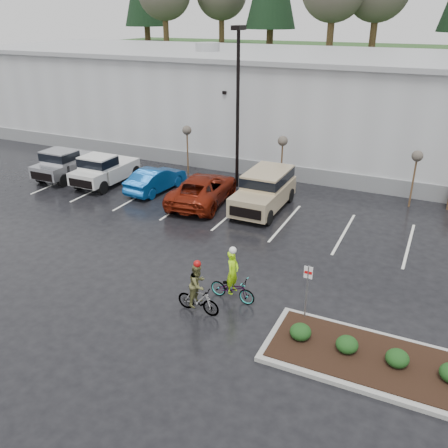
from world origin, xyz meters
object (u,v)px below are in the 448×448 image
at_px(pickup_silver, 71,162).
at_px(fire_lane_sign, 307,286).
at_px(pickup_white, 108,168).
at_px(cyclist_hivis, 233,284).
at_px(lamppost, 238,92).
at_px(suv_tan, 263,192).
at_px(sapling_west, 187,133).
at_px(sapling_mid, 283,144).
at_px(cyclist_olive, 198,293).
at_px(sapling_east, 417,159).
at_px(car_blue, 156,179).
at_px(car_red, 203,189).

bearing_deg(pickup_silver, fire_lane_sign, -26.07).
xyz_separation_m(pickup_white, cyclist_hivis, (12.54, -8.85, -0.29)).
relative_size(lamppost, suv_tan, 1.81).
relative_size(sapling_west, pickup_silver, 0.62).
xyz_separation_m(sapling_mid, fire_lane_sign, (5.30, -12.80, -1.32)).
height_order(pickup_silver, cyclist_olive, cyclist_olive).
xyz_separation_m(cyclist_hivis, cyclist_olive, (-0.78, -1.25, 0.09)).
bearing_deg(sapling_east, pickup_silver, -169.54).
bearing_deg(pickup_white, car_blue, 0.11).
bearing_deg(car_red, car_blue, -14.75).
height_order(lamppost, sapling_mid, lamppost).
bearing_deg(cyclist_olive, car_blue, 41.96).
distance_m(sapling_mid, pickup_silver, 13.75).
xyz_separation_m(sapling_mid, car_blue, (-6.57, -3.79, -2.01)).
bearing_deg(cyclist_olive, lamppost, 20.70).
xyz_separation_m(fire_lane_sign, cyclist_olive, (-3.61, -1.10, -0.63)).
height_order(fire_lane_sign, cyclist_hivis, cyclist_hivis).
distance_m(sapling_mid, car_red, 5.64).
bearing_deg(lamppost, pickup_white, -159.74).
distance_m(lamppost, car_blue, 7.00).
bearing_deg(car_blue, car_red, 176.76).
bearing_deg(fire_lane_sign, pickup_silver, 153.93).
bearing_deg(cyclist_hivis, sapling_mid, 15.12).
xyz_separation_m(lamppost, suv_tan, (2.81, -2.83, -4.66)).
distance_m(pickup_white, car_red, 6.95).
relative_size(sapling_west, fire_lane_sign, 1.45).
height_order(fire_lane_sign, car_blue, fire_lane_sign).
bearing_deg(car_red, suv_tan, -179.46).
bearing_deg(sapling_mid, cyclist_hivis, -78.96).
xyz_separation_m(sapling_west, cyclist_hivis, (8.97, -12.65, -2.04)).
xyz_separation_m(pickup_silver, pickup_white, (3.02, 0.01, 0.00)).
distance_m(sapling_mid, cyclist_hivis, 13.04).
bearing_deg(pickup_white, cyclist_hivis, -35.21).
xyz_separation_m(pickup_silver, cyclist_hivis, (15.56, -8.84, -0.29)).
bearing_deg(cyclist_olive, sapling_mid, 9.63).
bearing_deg(car_blue, lamppost, -140.83).
bearing_deg(sapling_east, cyclist_hivis, -111.70).
relative_size(car_red, cyclist_hivis, 2.59).
bearing_deg(sapling_mid, sapling_west, 180.00).
bearing_deg(sapling_east, fire_lane_sign, -99.75).
distance_m(sapling_east, cyclist_olive, 15.19).
height_order(suv_tan, cyclist_olive, cyclist_olive).
xyz_separation_m(sapling_mid, pickup_silver, (-13.09, -3.80, -1.75)).
bearing_deg(sapling_east, car_red, -158.13).
relative_size(fire_lane_sign, car_blue, 0.50).
xyz_separation_m(sapling_west, pickup_white, (-3.57, -3.80, -1.75)).
relative_size(fire_lane_sign, cyclist_olive, 1.05).
xyz_separation_m(car_blue, cyclist_hivis, (9.04, -8.86, -0.03)).
relative_size(suv_tan, cyclist_olive, 2.42).
relative_size(fire_lane_sign, car_red, 0.38).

